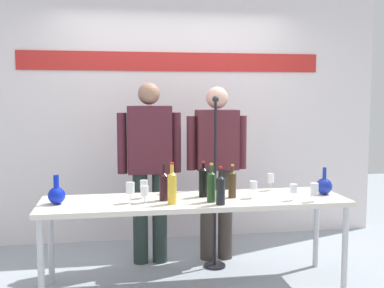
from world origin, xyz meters
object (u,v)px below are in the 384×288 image
Objects in this scene: presenter_right at (217,162)px; microphone_stand at (215,210)px; wine_bottle_5 at (203,181)px; wine_glass_right_3 at (293,189)px; wine_glass_left_0 at (145,191)px; wine_glass_left_1 at (130,188)px; wine_bottle_0 at (172,186)px; wine_bottle_4 at (164,185)px; wine_glass_left_2 at (144,185)px; wine_glass_right_2 at (253,186)px; wine_bottle_2 at (221,189)px; display_table at (195,206)px; wine_glass_right_1 at (314,189)px; wine_glass_right_0 at (271,178)px; decanter_blue_left at (57,194)px; wine_bottle_1 at (232,183)px; decanter_blue_right at (324,186)px; presenter_left at (150,161)px; wine_bottle_3 at (211,185)px.

presenter_right reaches higher than microphone_stand.
wine_bottle_5 reaches higher than wine_glass_right_3.
wine_glass_left_0 is 0.81× the size of wine_glass_left_1.
wine_bottle_4 is at bearing 109.48° from wine_bottle_0.
presenter_right reaches higher than wine_glass_left_2.
wine_glass_left_2 is at bearing 170.75° from wine_glass_right_2.
wine_glass_left_2 is at bearing 144.36° from wine_bottle_4.
wine_glass_left_0 is (-0.58, 0.16, -0.03)m from wine_bottle_2.
display_table is 0.97m from wine_glass_right_1.
wine_glass_right_0 is (0.64, 0.16, -0.03)m from wine_bottle_5.
wine_bottle_2 is at bearing -10.57° from decanter_blue_left.
wine_bottle_0 reaches higher than wine_bottle_1.
wine_bottle_5 is 2.01× the size of wine_glass_right_1.
presenter_right is at bearing 56.20° from wine_bottle_0.
decanter_blue_right is 1.59m from presenter_left.
decanter_blue_right is (1.12, 0.00, 0.13)m from display_table.
decanter_blue_left is 0.57m from wine_glass_left_1.
wine_bottle_4 reaches higher than wine_glass_right_0.
decanter_blue_right is at bearing 7.24° from wine_bottle_3.
decanter_blue_right is 1.54m from wine_glass_left_0.
wine_bottle_3 is 0.67m from wine_glass_right_3.
wine_bottle_2 is 2.23× the size of wine_glass_right_3.
wine_glass_right_0 is (0.62, 0.37, -0.03)m from wine_bottle_3.
presenter_right is 0.95m from wine_bottle_0.
wine_glass_right_3 is (-0.35, -0.19, 0.02)m from decanter_blue_right.
presenter_right is 0.89m from wine_bottle_2.
wine_glass_left_1 is at bearing -177.89° from decanter_blue_right.
microphone_stand is at bearing 36.11° from wine_glass_left_0.
wine_bottle_0 is 0.21× the size of microphone_stand.
wine_bottle_4 is (-0.05, 0.14, -0.02)m from wine_bottle_0.
decanter_blue_right reaches higher than wine_glass_right_1.
wine_glass_left_1 reaches higher than wine_glass_left_2.
presenter_left is at bearing 95.78° from wine_bottle_4.
wine_bottle_0 reaches higher than wine_bottle_4.
wine_bottle_1 is at bearing -8.21° from wine_glass_left_2.
wine_bottle_4 is (0.07, -0.65, -0.11)m from presenter_left.
wine_bottle_2 is 1.97× the size of wine_glass_right_0.
wine_bottle_3 is 0.20× the size of microphone_stand.
wine_bottle_2 reaches higher than wine_glass_right_0.
wine_bottle_4 is 0.35m from wine_bottle_5.
wine_bottle_2 is at bearing -15.46° from wine_glass_left_0.
wine_glass_right_0 is (0.40, -0.40, -0.10)m from presenter_right.
presenter_right is at bearing 74.30° from microphone_stand.
wine_glass_left_2 is at bearing -172.95° from wine_glass_right_0.
wine_glass_right_3 is at bearing -4.89° from wine_bottle_3.
presenter_right is at bearing 74.54° from wine_bottle_3.
wine_bottle_0 is 0.81m from microphone_stand.
decanter_blue_left is at bearing -140.46° from presenter_left.
wine_bottle_3 is 2.32× the size of wine_glass_right_3.
display_table is at bearing 124.71° from wine_bottle_2.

